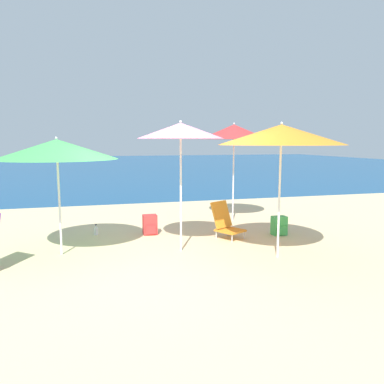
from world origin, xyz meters
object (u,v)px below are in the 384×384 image
backpack_green (279,226)px  beach_umbrella_red (234,132)px  backpack_red (150,225)px  beach_umbrella_pink (181,131)px  beach_umbrella_orange (281,135)px  beach_chair_orange (226,222)px  water_bottle (96,231)px  beach_umbrella_green (57,149)px

backpack_green → beach_umbrella_red: bearing=105.0°
backpack_red → backpack_green: size_ratio=1.05×
beach_umbrella_pink → backpack_green: beach_umbrella_pink is taller
beach_umbrella_orange → beach_umbrella_pink: (-1.50, 0.79, 0.07)m
backpack_green → beach_chair_orange: bearing=175.6°
beach_umbrella_red → water_bottle: 3.94m
beach_chair_orange → water_bottle: beach_chair_orange is taller
beach_umbrella_green → water_bottle: 2.22m
beach_umbrella_orange → beach_chair_orange: beach_umbrella_orange is taller
beach_umbrella_green → water_bottle: beach_umbrella_green is taller
beach_umbrella_green → backpack_red: (1.71, 1.01, -1.61)m
backpack_red → water_bottle: size_ratio=1.83×
backpack_red → water_bottle: backpack_red is taller
backpack_red → water_bottle: bearing=167.9°
beach_umbrella_red → backpack_red: 3.05m
beach_chair_orange → beach_umbrella_red: bearing=34.4°
beach_umbrella_pink → water_bottle: bearing=132.7°
beach_umbrella_orange → beach_umbrella_green: bearing=162.5°
beach_umbrella_pink → backpack_red: 2.37m
beach_umbrella_orange → water_bottle: 4.26m
beach_umbrella_green → beach_chair_orange: bearing=6.3°
beach_umbrella_red → water_bottle: bearing=-170.0°
beach_umbrella_pink → backpack_green: size_ratio=5.83×
beach_umbrella_red → beach_chair_orange: bearing=-116.5°
backpack_red → backpack_green: (2.61, -0.76, -0.01)m
beach_umbrella_red → water_bottle: size_ratio=10.52×
backpack_green → water_bottle: (-3.71, 0.99, -0.11)m
beach_umbrella_green → backpack_red: bearing=30.7°
beach_umbrella_orange → water_bottle: beach_umbrella_orange is taller
beach_umbrella_pink → backpack_red: bearing=104.6°
beach_chair_orange → beach_umbrella_orange: bearing=-103.8°
beach_umbrella_green → beach_umbrella_pink: beach_umbrella_pink is taller
beach_chair_orange → backpack_red: (-1.44, 0.67, -0.12)m
water_bottle → beach_umbrella_pink: bearing=-47.3°
beach_umbrella_red → beach_umbrella_pink: size_ratio=1.04×
beach_umbrella_green → beach_umbrella_red: bearing=25.2°
beach_umbrella_green → beach_umbrella_red: 4.32m
beach_chair_orange → beach_umbrella_green: bearing=157.2°
backpack_green → water_bottle: bearing=165.0°
beach_umbrella_green → beach_umbrella_red: (3.89, 1.83, 0.36)m
beach_umbrella_orange → beach_umbrella_pink: size_ratio=0.98×
water_bottle → beach_chair_orange: bearing=-19.5°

